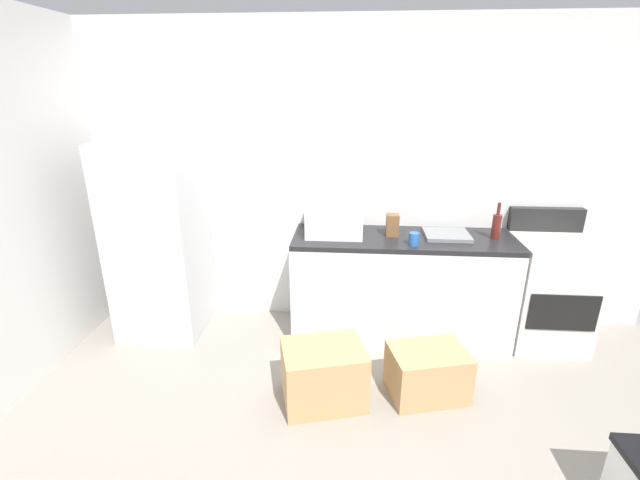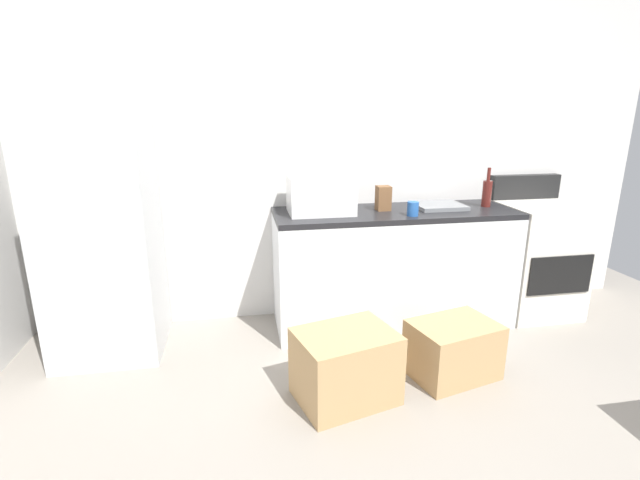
{
  "view_description": "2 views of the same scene",
  "coord_description": "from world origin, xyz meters",
  "px_view_note": "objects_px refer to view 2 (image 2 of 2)",
  "views": [
    {
      "loc": [
        -0.13,
        -2.16,
        2.06
      ],
      "look_at": [
        -0.37,
        0.99,
        0.93
      ],
      "focal_mm": 24.08,
      "sensor_mm": 36.0,
      "label": 1
    },
    {
      "loc": [
        -0.85,
        -1.96,
        1.62
      ],
      "look_at": [
        -0.32,
        0.94,
        0.78
      ],
      "focal_mm": 25.59,
      "sensor_mm": 36.0,
      "label": 2
    }
  ],
  "objects_px": {
    "microwave": "(321,195)",
    "coffee_mug": "(413,209)",
    "knife_block": "(383,198)",
    "cardboard_box_medium": "(453,349)",
    "wine_bottle": "(487,192)",
    "refrigerator": "(101,234)",
    "cardboard_box_large": "(345,366)",
    "stove_oven": "(535,257)"
  },
  "relations": [
    {
      "from": "microwave",
      "to": "coffee_mug",
      "type": "height_order",
      "value": "microwave"
    },
    {
      "from": "coffee_mug",
      "to": "knife_block",
      "type": "relative_size",
      "value": 0.56
    },
    {
      "from": "microwave",
      "to": "cardboard_box_medium",
      "type": "distance_m",
      "value": 1.37
    },
    {
      "from": "wine_bottle",
      "to": "cardboard_box_medium",
      "type": "distance_m",
      "value": 1.31
    },
    {
      "from": "refrigerator",
      "to": "coffee_mug",
      "type": "xyz_separation_m",
      "value": [
        2.11,
        -0.14,
        0.12
      ]
    },
    {
      "from": "microwave",
      "to": "cardboard_box_large",
      "type": "bearing_deg",
      "value": -91.58
    },
    {
      "from": "cardboard_box_large",
      "to": "cardboard_box_medium",
      "type": "distance_m",
      "value": 0.73
    },
    {
      "from": "coffee_mug",
      "to": "cardboard_box_medium",
      "type": "xyz_separation_m",
      "value": [
        0.07,
        -0.61,
        -0.77
      ]
    },
    {
      "from": "microwave",
      "to": "wine_bottle",
      "type": "bearing_deg",
      "value": -0.08
    },
    {
      "from": "refrigerator",
      "to": "cardboard_box_medium",
      "type": "bearing_deg",
      "value": -18.91
    },
    {
      "from": "stove_oven",
      "to": "coffee_mug",
      "type": "bearing_deg",
      "value": -170.6
    },
    {
      "from": "stove_oven",
      "to": "knife_block",
      "type": "distance_m",
      "value": 1.41
    },
    {
      "from": "cardboard_box_large",
      "to": "cardboard_box_medium",
      "type": "xyz_separation_m",
      "value": [
        0.72,
        0.12,
        -0.03
      ]
    },
    {
      "from": "microwave",
      "to": "coffee_mug",
      "type": "distance_m",
      "value": 0.66
    },
    {
      "from": "refrigerator",
      "to": "microwave",
      "type": "bearing_deg",
      "value": 2.56
    },
    {
      "from": "stove_oven",
      "to": "wine_bottle",
      "type": "bearing_deg",
      "value": 178.87
    },
    {
      "from": "stove_oven",
      "to": "microwave",
      "type": "height_order",
      "value": "microwave"
    },
    {
      "from": "stove_oven",
      "to": "cardboard_box_large",
      "type": "distance_m",
      "value": 2.05
    },
    {
      "from": "cardboard_box_large",
      "to": "microwave",
      "type": "bearing_deg",
      "value": 88.42
    },
    {
      "from": "cardboard_box_medium",
      "to": "cardboard_box_large",
      "type": "bearing_deg",
      "value": -170.69
    },
    {
      "from": "refrigerator",
      "to": "stove_oven",
      "type": "xyz_separation_m",
      "value": [
        3.27,
        0.06,
        -0.37
      ]
    },
    {
      "from": "stove_oven",
      "to": "coffee_mug",
      "type": "distance_m",
      "value": 1.27
    },
    {
      "from": "coffee_mug",
      "to": "knife_block",
      "type": "xyz_separation_m",
      "value": [
        -0.15,
        0.22,
        0.04
      ]
    },
    {
      "from": "coffee_mug",
      "to": "cardboard_box_medium",
      "type": "bearing_deg",
      "value": -83.33
    },
    {
      "from": "stove_oven",
      "to": "cardboard_box_medium",
      "type": "distance_m",
      "value": 1.38
    },
    {
      "from": "refrigerator",
      "to": "knife_block",
      "type": "xyz_separation_m",
      "value": [
        1.96,
        0.08,
        0.16
      ]
    },
    {
      "from": "coffee_mug",
      "to": "cardboard_box_large",
      "type": "relative_size",
      "value": 0.18
    },
    {
      "from": "stove_oven",
      "to": "wine_bottle",
      "type": "distance_m",
      "value": 0.73
    },
    {
      "from": "refrigerator",
      "to": "knife_block",
      "type": "height_order",
      "value": "refrigerator"
    },
    {
      "from": "wine_bottle",
      "to": "stove_oven",
      "type": "bearing_deg",
      "value": -1.13
    },
    {
      "from": "microwave",
      "to": "cardboard_box_large",
      "type": "xyz_separation_m",
      "value": [
        -0.03,
        -0.93,
        -0.83
      ]
    },
    {
      "from": "stove_oven",
      "to": "microwave",
      "type": "xyz_separation_m",
      "value": [
        -1.78,
        0.01,
        0.57
      ]
    },
    {
      "from": "stove_oven",
      "to": "cardboard_box_large",
      "type": "relative_size",
      "value": 2.03
    },
    {
      "from": "stove_oven",
      "to": "knife_block",
      "type": "height_order",
      "value": "stove_oven"
    },
    {
      "from": "coffee_mug",
      "to": "cardboard_box_medium",
      "type": "distance_m",
      "value": 0.99
    },
    {
      "from": "wine_bottle",
      "to": "cardboard_box_medium",
      "type": "bearing_deg",
      "value": -126.66
    },
    {
      "from": "microwave",
      "to": "coffee_mug",
      "type": "bearing_deg",
      "value": -18.09
    },
    {
      "from": "coffee_mug",
      "to": "cardboard_box_medium",
      "type": "relative_size",
      "value": 0.19
    },
    {
      "from": "stove_oven",
      "to": "wine_bottle",
      "type": "xyz_separation_m",
      "value": [
        -0.48,
        0.01,
        0.54
      ]
    },
    {
      "from": "stove_oven",
      "to": "cardboard_box_medium",
      "type": "xyz_separation_m",
      "value": [
        -1.09,
        -0.8,
        -0.29
      ]
    },
    {
      "from": "coffee_mug",
      "to": "cardboard_box_large",
      "type": "xyz_separation_m",
      "value": [
        -0.65,
        -0.73,
        -0.74
      ]
    },
    {
      "from": "knife_block",
      "to": "microwave",
      "type": "bearing_deg",
      "value": -178.21
    }
  ]
}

